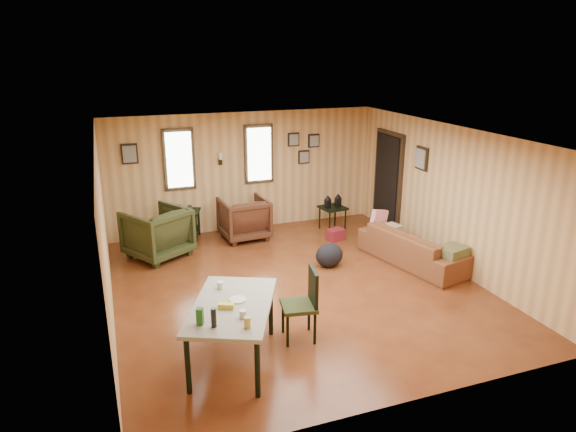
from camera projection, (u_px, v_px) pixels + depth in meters
name	position (u px, v px, depth m)	size (l,w,h in m)	color
room	(301.00, 208.00, 8.02)	(5.54, 6.04, 2.44)	brown
sofa	(414.00, 242.00, 8.85)	(2.05, 0.60, 0.80)	brown
recliner_brown	(244.00, 216.00, 10.04)	(0.87, 0.82, 0.90)	#442214
recliner_green	(157.00, 231.00, 9.13)	(0.96, 0.90, 0.99)	#2C3116
end_table	(185.00, 219.00, 10.05)	(0.68, 0.65, 0.69)	black
side_table	(333.00, 206.00, 10.48)	(0.54, 0.54, 0.76)	black
cooler	(336.00, 235.00, 10.03)	(0.36, 0.29, 0.23)	maroon
backpack	(329.00, 255.00, 8.78)	(0.58, 0.50, 0.42)	black
sofa_pillows	(416.00, 236.00, 8.80)	(0.91, 1.92, 0.39)	brown
dining_table	(232.00, 310.00, 5.94)	(1.42, 1.72, 0.97)	gray
dining_chair	(304.00, 300.00, 6.50)	(0.50, 0.50, 0.96)	#2C3116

